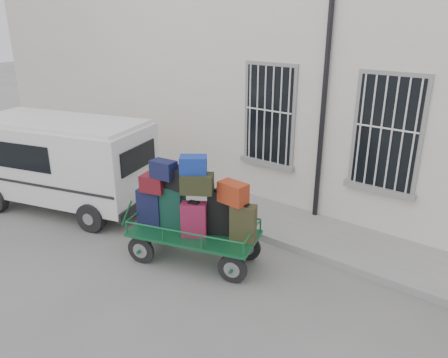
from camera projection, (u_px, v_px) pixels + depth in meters
ground at (198, 259)px, 8.40m from camera, size 80.00×80.00×0.00m
building at (336, 72)px, 11.37m from camera, size 24.00×5.15×6.00m
sidewalk at (262, 217)px, 9.99m from camera, size 24.00×1.70×0.15m
luggage_cart at (191, 210)px, 7.99m from camera, size 2.83×1.73×2.11m
van at (62, 158)px, 10.29m from camera, size 4.60×2.94×2.16m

